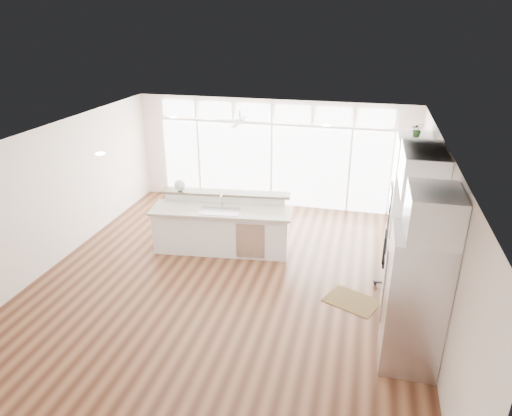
# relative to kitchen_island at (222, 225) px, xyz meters

# --- Properties ---
(floor) EXTENTS (7.00, 8.00, 0.02)m
(floor) POSITION_rel_kitchen_island_xyz_m (0.46, -1.17, -0.58)
(floor) COLOR #432314
(floor) RESTS_ON ground
(ceiling) EXTENTS (7.00, 8.00, 0.02)m
(ceiling) POSITION_rel_kitchen_island_xyz_m (0.46, -1.17, 2.13)
(ceiling) COLOR silver
(ceiling) RESTS_ON wall_back
(wall_back) EXTENTS (7.00, 0.04, 2.70)m
(wall_back) POSITION_rel_kitchen_island_xyz_m (0.46, 2.83, 0.78)
(wall_back) COLOR silver
(wall_back) RESTS_ON floor
(wall_front) EXTENTS (7.00, 0.04, 2.70)m
(wall_front) POSITION_rel_kitchen_island_xyz_m (0.46, -5.17, 0.78)
(wall_front) COLOR silver
(wall_front) RESTS_ON floor
(wall_left) EXTENTS (0.04, 8.00, 2.70)m
(wall_left) POSITION_rel_kitchen_island_xyz_m (-3.04, -1.17, 0.78)
(wall_left) COLOR silver
(wall_left) RESTS_ON floor
(wall_right) EXTENTS (0.04, 8.00, 2.70)m
(wall_right) POSITION_rel_kitchen_island_xyz_m (3.96, -1.17, 0.78)
(wall_right) COLOR silver
(wall_right) RESTS_ON floor
(glass_wall) EXTENTS (5.80, 0.06, 2.08)m
(glass_wall) POSITION_rel_kitchen_island_xyz_m (0.46, 2.77, 0.48)
(glass_wall) COLOR white
(glass_wall) RESTS_ON wall_back
(transom_row) EXTENTS (5.90, 0.06, 0.40)m
(transom_row) POSITION_rel_kitchen_island_xyz_m (0.46, 2.77, 1.81)
(transom_row) COLOR white
(transom_row) RESTS_ON wall_back
(desk_window) EXTENTS (0.04, 0.85, 0.85)m
(desk_window) POSITION_rel_kitchen_island_xyz_m (3.92, -0.87, 0.98)
(desk_window) COLOR white
(desk_window) RESTS_ON wall_right
(ceiling_fan) EXTENTS (1.16, 1.16, 0.32)m
(ceiling_fan) POSITION_rel_kitchen_island_xyz_m (-0.04, 1.63, 1.91)
(ceiling_fan) COLOR white
(ceiling_fan) RESTS_ON ceiling
(recessed_lights) EXTENTS (3.40, 3.00, 0.02)m
(recessed_lights) POSITION_rel_kitchen_island_xyz_m (0.46, -0.97, 2.11)
(recessed_lights) COLOR white
(recessed_lights) RESTS_ON ceiling
(oven_cabinet) EXTENTS (0.64, 1.20, 2.50)m
(oven_cabinet) POSITION_rel_kitchen_island_xyz_m (3.63, 0.63, 0.68)
(oven_cabinet) COLOR white
(oven_cabinet) RESTS_ON floor
(desk_nook) EXTENTS (0.72, 1.30, 0.76)m
(desk_nook) POSITION_rel_kitchen_island_xyz_m (3.59, -0.87, -0.19)
(desk_nook) COLOR white
(desk_nook) RESTS_ON floor
(upper_cabinets) EXTENTS (0.64, 1.30, 0.64)m
(upper_cabinets) POSITION_rel_kitchen_island_xyz_m (3.63, -0.87, 1.78)
(upper_cabinets) COLOR white
(upper_cabinets) RESTS_ON wall_right
(refrigerator) EXTENTS (0.76, 0.90, 2.00)m
(refrigerator) POSITION_rel_kitchen_island_xyz_m (3.57, -2.52, 0.43)
(refrigerator) COLOR silver
(refrigerator) RESTS_ON floor
(fridge_cabinet) EXTENTS (0.64, 0.90, 0.60)m
(fridge_cabinet) POSITION_rel_kitchen_island_xyz_m (3.63, -2.52, 1.73)
(fridge_cabinet) COLOR white
(fridge_cabinet) RESTS_ON wall_right
(framed_photos) EXTENTS (0.06, 0.22, 0.80)m
(framed_photos) POSITION_rel_kitchen_island_xyz_m (3.92, -0.25, 0.83)
(framed_photos) COLOR black
(framed_photos) RESTS_ON wall_right
(kitchen_island) EXTENTS (2.97, 1.41, 1.14)m
(kitchen_island) POSITION_rel_kitchen_island_xyz_m (0.00, 0.00, 0.00)
(kitchen_island) COLOR white
(kitchen_island) RESTS_ON floor
(rug) EXTENTS (1.05, 0.92, 0.01)m
(rug) POSITION_rel_kitchen_island_xyz_m (2.76, -1.25, -0.56)
(rug) COLOR #382712
(rug) RESTS_ON floor
(office_chair) EXTENTS (0.58, 0.54, 1.06)m
(office_chair) POSITION_rel_kitchen_island_xyz_m (3.44, -0.65, -0.04)
(office_chair) COLOR black
(office_chair) RESTS_ON floor
(fishbowl) EXTENTS (0.25, 0.25, 0.25)m
(fishbowl) POSITION_rel_kitchen_island_xyz_m (-0.99, 0.29, 0.69)
(fishbowl) COLOR silver
(fishbowl) RESTS_ON kitchen_island
(monitor) EXTENTS (0.17, 0.54, 0.44)m
(monitor) POSITION_rel_kitchen_island_xyz_m (3.51, -0.87, 0.41)
(monitor) COLOR black
(monitor) RESTS_ON desk_nook
(keyboard) EXTENTS (0.16, 0.34, 0.02)m
(keyboard) POSITION_rel_kitchen_island_xyz_m (3.34, -0.87, 0.20)
(keyboard) COLOR white
(keyboard) RESTS_ON desk_nook
(potted_plant) EXTENTS (0.28, 0.30, 0.21)m
(potted_plant) POSITION_rel_kitchen_island_xyz_m (3.63, 0.63, 2.03)
(potted_plant) COLOR #345D28
(potted_plant) RESTS_ON oven_cabinet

